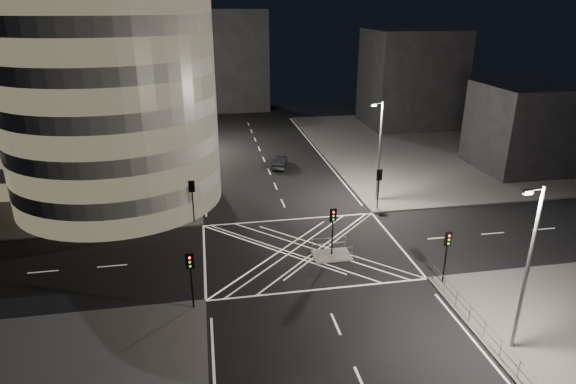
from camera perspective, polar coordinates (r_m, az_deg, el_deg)
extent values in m
plane|color=black|center=(39.70, 1.82, -6.84)|extent=(120.00, 120.00, 0.00)
cube|color=#4B4947|center=(67.55, -28.35, 2.69)|extent=(42.00, 42.00, 0.15)
cube|color=#4B4947|center=(73.61, 19.99, 5.36)|extent=(42.00, 42.00, 0.15)
cube|color=slate|center=(38.82, 5.19, -7.51)|extent=(3.00, 2.00, 0.15)
cylinder|color=gray|center=(49.35, -20.65, 12.93)|extent=(20.00, 20.00, 25.00)
cube|color=gray|center=(61.42, -28.53, 13.17)|extent=(20.00, 18.00, 25.00)
cube|color=gray|center=(77.97, -21.58, 14.34)|extent=(24.00, 16.00, 22.00)
cube|color=black|center=(82.12, 14.33, 12.95)|extent=(14.00, 12.00, 15.00)
cube|color=black|center=(64.05, 26.10, 6.93)|extent=(10.00, 10.00, 10.00)
cube|color=black|center=(92.78, -8.27, 15.12)|extent=(18.00, 8.00, 18.00)
cylinder|color=black|center=(46.58, -13.24, -0.79)|extent=(0.32, 0.32, 3.00)
ellipsoid|color=black|center=(45.65, -13.53, 2.35)|extent=(4.36, 4.36, 5.01)
cylinder|color=black|center=(52.04, -13.03, 2.15)|extent=(0.32, 0.32, 3.95)
ellipsoid|color=black|center=(51.06, -13.34, 5.72)|extent=(5.05, 5.05, 5.80)
cylinder|color=black|center=(57.77, -12.81, 3.99)|extent=(0.32, 0.32, 3.76)
ellipsoid|color=black|center=(56.94, -13.07, 7.01)|extent=(4.61, 4.61, 5.30)
cylinder|color=black|center=(63.59, -12.62, 5.38)|extent=(0.32, 0.32, 3.31)
ellipsoid|color=black|center=(62.84, -12.84, 8.06)|extent=(5.10, 5.10, 5.86)
cylinder|color=black|center=(69.36, -12.48, 6.77)|extent=(0.32, 0.32, 3.46)
ellipsoid|color=black|center=(68.74, -12.67, 9.01)|extent=(3.82, 3.82, 4.39)
cylinder|color=black|center=(44.46, -11.17, -1.70)|extent=(0.12, 0.12, 3.00)
cube|color=black|center=(43.74, -11.35, 0.65)|extent=(0.28, 0.22, 0.90)
cube|color=black|center=(43.74, -11.35, 0.65)|extent=(0.55, 0.04, 1.10)
cylinder|color=black|center=(32.34, -11.30, -11.05)|extent=(0.12, 0.12, 3.00)
cube|color=black|center=(31.35, -11.56, -8.03)|extent=(0.28, 0.22, 0.90)
cube|color=black|center=(31.35, -11.56, -8.03)|extent=(0.55, 0.04, 1.10)
cylinder|color=black|center=(47.29, 10.62, -0.23)|extent=(0.12, 0.12, 3.00)
cube|color=black|center=(46.61, 10.78, 2.00)|extent=(0.28, 0.22, 0.90)
cube|color=black|center=(46.61, 10.78, 2.00)|extent=(0.55, 0.04, 1.10)
cylinder|color=black|center=(36.13, 18.09, -8.07)|extent=(0.12, 0.12, 3.00)
cube|color=black|center=(35.25, 18.45, -5.30)|extent=(0.28, 0.22, 0.90)
cube|color=black|center=(35.25, 18.45, -5.30)|extent=(0.55, 0.04, 1.10)
cylinder|color=black|center=(38.08, 5.27, -5.43)|extent=(0.12, 0.12, 3.00)
cube|color=black|center=(37.25, 5.37, -2.75)|extent=(0.28, 0.22, 0.90)
cube|color=black|center=(37.25, 5.37, -2.75)|extent=(0.55, 0.04, 1.10)
cylinder|color=slate|center=(48.22, -12.27, 4.47)|extent=(0.20, 0.20, 10.00)
cylinder|color=slate|center=(47.06, -12.18, 10.17)|extent=(0.90, 0.10, 0.10)
cube|color=slate|center=(47.06, -11.61, 10.09)|extent=(0.50, 0.25, 0.18)
cube|color=white|center=(47.08, -11.60, 9.95)|extent=(0.42, 0.20, 0.05)
cylinder|color=slate|center=(65.67, -11.90, 8.95)|extent=(0.20, 0.20, 10.00)
cylinder|color=slate|center=(64.82, -11.82, 13.16)|extent=(0.90, 0.10, 0.10)
cube|color=slate|center=(64.83, -11.41, 13.10)|extent=(0.50, 0.25, 0.18)
cube|color=white|center=(64.84, -11.40, 13.01)|extent=(0.42, 0.20, 0.05)
cylinder|color=slate|center=(48.34, 10.79, 4.63)|extent=(0.20, 0.20, 10.00)
cylinder|color=slate|center=(47.05, 10.68, 10.27)|extent=(0.90, 0.10, 0.10)
cube|color=slate|center=(46.91, 10.15, 10.15)|extent=(0.50, 0.25, 0.18)
cube|color=white|center=(46.93, 10.14, 10.02)|extent=(0.42, 0.20, 0.05)
cylinder|color=slate|center=(29.64, 26.46, -8.44)|extent=(0.20, 0.20, 10.00)
cylinder|color=slate|center=(27.47, 27.34, 0.29)|extent=(0.90, 0.10, 0.10)
cube|color=slate|center=(27.24, 26.55, 0.04)|extent=(0.50, 0.25, 0.18)
cube|color=white|center=(27.28, 26.51, -0.18)|extent=(0.42, 0.20, 0.05)
cube|color=slate|center=(32.53, 21.48, -14.06)|extent=(0.06, 11.70, 1.10)
cube|color=slate|center=(37.76, 5.58, -7.32)|extent=(2.80, 0.06, 1.10)
cube|color=slate|center=(39.29, 4.88, -6.09)|extent=(2.80, 0.06, 1.10)
imported|color=black|center=(59.10, -1.00, 3.58)|extent=(2.59, 4.58, 1.43)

